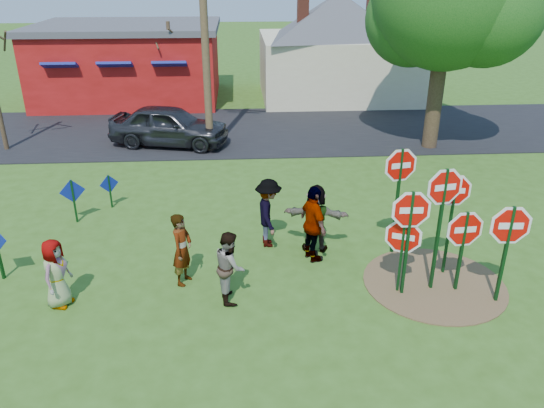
{
  "coord_description": "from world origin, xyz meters",
  "views": [
    {
      "loc": [
        0.14,
        -11.03,
        6.67
      ],
      "look_at": [
        0.92,
        1.14,
        1.14
      ],
      "focal_mm": 35.0,
      "sensor_mm": 36.0,
      "label": 1
    }
  ],
  "objects_px": {
    "person_a": "(56,273)",
    "leafy_tree": "(451,2)",
    "person_b": "(182,249)",
    "utility_pole": "(204,23)",
    "stop_sign_a": "(403,241)",
    "stop_sign_d": "(454,200)",
    "stop_sign_c": "(443,202)",
    "suv": "(169,125)",
    "stop_sign_b": "(400,175)"
  },
  "relations": [
    {
      "from": "stop_sign_a",
      "to": "person_b",
      "type": "distance_m",
      "value": 4.85
    },
    {
      "from": "person_a",
      "to": "utility_pole",
      "type": "height_order",
      "value": "utility_pole"
    },
    {
      "from": "stop_sign_d",
      "to": "leafy_tree",
      "type": "relative_size",
      "value": 0.31
    },
    {
      "from": "stop_sign_c",
      "to": "suv",
      "type": "relative_size",
      "value": 0.65
    },
    {
      "from": "person_a",
      "to": "person_b",
      "type": "bearing_deg",
      "value": -57.88
    },
    {
      "from": "stop_sign_a",
      "to": "leafy_tree",
      "type": "height_order",
      "value": "leafy_tree"
    },
    {
      "from": "stop_sign_d",
      "to": "stop_sign_c",
      "type": "bearing_deg",
      "value": -128.71
    },
    {
      "from": "person_b",
      "to": "utility_pole",
      "type": "bearing_deg",
      "value": 19.34
    },
    {
      "from": "suv",
      "to": "utility_pole",
      "type": "bearing_deg",
      "value": -100.87
    },
    {
      "from": "stop_sign_c",
      "to": "stop_sign_a",
      "type": "bearing_deg",
      "value": 174.09
    },
    {
      "from": "leafy_tree",
      "to": "suv",
      "type": "bearing_deg",
      "value": 175.24
    },
    {
      "from": "stop_sign_c",
      "to": "person_a",
      "type": "bearing_deg",
      "value": 170.53
    },
    {
      "from": "person_a",
      "to": "suv",
      "type": "distance_m",
      "value": 10.94
    },
    {
      "from": "utility_pole",
      "to": "suv",
      "type": "bearing_deg",
      "value": 155.8
    },
    {
      "from": "stop_sign_a",
      "to": "person_a",
      "type": "relative_size",
      "value": 1.23
    },
    {
      "from": "stop_sign_b",
      "to": "person_b",
      "type": "relative_size",
      "value": 1.69
    },
    {
      "from": "person_b",
      "to": "suv",
      "type": "distance_m",
      "value": 10.26
    },
    {
      "from": "stop_sign_d",
      "to": "person_a",
      "type": "height_order",
      "value": "stop_sign_d"
    },
    {
      "from": "stop_sign_b",
      "to": "stop_sign_a",
      "type": "bearing_deg",
      "value": -111.72
    },
    {
      "from": "person_b",
      "to": "person_a",
      "type": "bearing_deg",
      "value": 126.25
    },
    {
      "from": "suv",
      "to": "person_a",
      "type": "bearing_deg",
      "value": -172.67
    },
    {
      "from": "stop_sign_b",
      "to": "leafy_tree",
      "type": "relative_size",
      "value": 0.34
    },
    {
      "from": "stop_sign_a",
      "to": "person_b",
      "type": "bearing_deg",
      "value": -166.02
    },
    {
      "from": "stop_sign_c",
      "to": "stop_sign_b",
      "type": "bearing_deg",
      "value": 94.58
    },
    {
      "from": "stop_sign_a",
      "to": "stop_sign_d",
      "type": "bearing_deg",
      "value": 50.12
    },
    {
      "from": "stop_sign_c",
      "to": "stop_sign_d",
      "type": "relative_size",
      "value": 1.15
    },
    {
      "from": "leafy_tree",
      "to": "person_a",
      "type": "bearing_deg",
      "value": -139.2
    },
    {
      "from": "stop_sign_c",
      "to": "suv",
      "type": "distance_m",
      "value": 12.91
    },
    {
      "from": "suv",
      "to": "stop_sign_d",
      "type": "bearing_deg",
      "value": -130.3
    },
    {
      "from": "person_a",
      "to": "suv",
      "type": "bearing_deg",
      "value": 10.49
    },
    {
      "from": "stop_sign_a",
      "to": "person_a",
      "type": "height_order",
      "value": "stop_sign_a"
    },
    {
      "from": "stop_sign_d",
      "to": "utility_pole",
      "type": "xyz_separation_m",
      "value": [
        -5.86,
        9.43,
        2.89
      ]
    },
    {
      "from": "person_b",
      "to": "utility_pole",
      "type": "xyz_separation_m",
      "value": [
        0.21,
        9.44,
        3.92
      ]
    },
    {
      "from": "stop_sign_c",
      "to": "leafy_tree",
      "type": "xyz_separation_m",
      "value": [
        3.48,
        9.92,
        3.29
      ]
    },
    {
      "from": "utility_pole",
      "to": "stop_sign_b",
      "type": "bearing_deg",
      "value": -59.69
    },
    {
      "from": "utility_pole",
      "to": "leafy_tree",
      "type": "distance_m",
      "value": 8.85
    },
    {
      "from": "stop_sign_c",
      "to": "suv",
      "type": "bearing_deg",
      "value": 112.74
    },
    {
      "from": "leafy_tree",
      "to": "stop_sign_c",
      "type": "bearing_deg",
      "value": -109.34
    },
    {
      "from": "stop_sign_c",
      "to": "suv",
      "type": "xyz_separation_m",
      "value": [
        -6.97,
        10.79,
        -1.3
      ]
    },
    {
      "from": "stop_sign_a",
      "to": "stop_sign_c",
      "type": "distance_m",
      "value": 1.17
    },
    {
      "from": "stop_sign_a",
      "to": "stop_sign_d",
      "type": "xyz_separation_m",
      "value": [
        1.28,
        0.68,
        0.63
      ]
    },
    {
      "from": "stop_sign_a",
      "to": "suv",
      "type": "bearing_deg",
      "value": 141.83
    },
    {
      "from": "stop_sign_a",
      "to": "person_a",
      "type": "xyz_separation_m",
      "value": [
        -7.34,
        -0.04,
        -0.48
      ]
    },
    {
      "from": "leafy_tree",
      "to": "stop_sign_d",
      "type": "bearing_deg",
      "value": -107.72
    },
    {
      "from": "stop_sign_a",
      "to": "stop_sign_b",
      "type": "relative_size",
      "value": 0.66
    },
    {
      "from": "suv",
      "to": "stop_sign_b",
      "type": "bearing_deg",
      "value": -131.08
    },
    {
      "from": "person_b",
      "to": "leafy_tree",
      "type": "xyz_separation_m",
      "value": [
        9.04,
        9.3,
        4.57
      ]
    },
    {
      "from": "utility_pole",
      "to": "leafy_tree",
      "type": "xyz_separation_m",
      "value": [
        8.83,
        -0.14,
        0.65
      ]
    },
    {
      "from": "suv",
      "to": "leafy_tree",
      "type": "xyz_separation_m",
      "value": [
        10.46,
        -0.87,
        4.59
      ]
    },
    {
      "from": "person_a",
      "to": "leafy_tree",
      "type": "xyz_separation_m",
      "value": [
        11.6,
        10.01,
        4.65
      ]
    }
  ]
}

